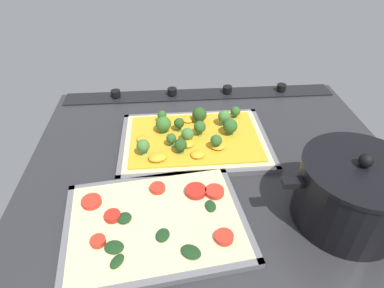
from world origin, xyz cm
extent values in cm
cube|color=#28282B|center=(0.00, 0.00, -1.50)|extent=(85.24, 72.10, 3.00)
cube|color=black|center=(0.00, -32.55, 0.40)|extent=(81.83, 7.00, 0.80)
cylinder|color=black|center=(-25.57, -32.55, 1.70)|extent=(2.80, 2.80, 1.80)
cylinder|color=black|center=(-8.52, -32.55, 1.70)|extent=(2.80, 2.80, 1.80)
cylinder|color=black|center=(8.52, -32.55, 1.70)|extent=(2.80, 2.80, 1.80)
cylinder|color=black|center=(25.57, -32.55, 1.70)|extent=(2.80, 2.80, 1.80)
cube|color=slate|center=(3.75, -7.84, 0.25)|extent=(36.48, 25.94, 0.50)
cube|color=slate|center=(3.83, -20.10, 0.65)|extent=(36.33, 1.44, 1.30)
cube|color=slate|center=(3.67, 4.41, 0.65)|extent=(36.33, 1.44, 1.30)
cube|color=slate|center=(-13.81, -7.96, 0.65)|extent=(1.37, 25.71, 1.30)
cube|color=slate|center=(21.31, -7.73, 0.65)|extent=(1.37, 25.71, 1.30)
cube|color=beige|center=(3.75, -7.84, 1.00)|extent=(34.07, 23.52, 1.00)
cube|color=gold|center=(3.75, -7.84, 1.70)|extent=(31.34, 21.18, 0.40)
cone|color=#68AD54|center=(5.57, -6.41, 2.33)|extent=(1.67, 1.67, 0.85)
sphere|color=#427533|center=(5.57, -6.41, 3.89)|extent=(3.04, 3.04, 3.04)
cone|color=#4D8B3F|center=(-0.79, -2.88, 2.57)|extent=(1.50, 1.50, 1.34)
sphere|color=#2D5B23|center=(-0.79, -2.88, 4.26)|extent=(2.72, 2.72, 2.72)
cone|color=#4D8B3F|center=(-5.03, -8.45, 2.44)|extent=(1.96, 1.96, 1.09)
sphere|color=#2D5B23|center=(-5.03, -8.45, 4.32)|extent=(3.56, 3.56, 3.56)
cone|color=#68AD54|center=(15.88, -2.09, 2.55)|extent=(1.66, 1.66, 1.29)
sphere|color=#427533|center=(15.88, -2.09, 4.32)|extent=(3.01, 3.01, 3.01)
cone|color=#4D8B3F|center=(-7.78, -16.03, 2.34)|extent=(1.44, 1.44, 0.87)
sphere|color=#2D5B23|center=(-7.78, -16.03, 3.75)|extent=(2.61, 2.61, 2.61)
cone|color=#427635|center=(7.38, -10.97, 2.54)|extent=(1.42, 1.42, 1.28)
sphere|color=#264C1C|center=(7.38, -10.97, 4.15)|extent=(2.59, 2.59, 2.59)
cone|color=#427635|center=(1.94, -14.51, 2.34)|extent=(2.07, 2.07, 0.88)
sphere|color=#264C1C|center=(1.94, -14.51, 4.20)|extent=(3.77, 3.77, 3.77)
cone|color=#4D8B3F|center=(11.59, -15.17, 2.55)|extent=(1.31, 1.31, 1.29)
sphere|color=#2D5B23|center=(11.59, -15.17, 4.08)|extent=(2.37, 2.37, 2.37)
cone|color=#4D8B3F|center=(9.49, -4.95, 2.45)|extent=(1.33, 1.33, 1.09)
sphere|color=#2D5B23|center=(9.49, -4.95, 3.90)|extent=(2.41, 2.41, 2.41)
cone|color=#68AD54|center=(-4.24, -12.67, 2.55)|extent=(1.79, 1.79, 1.29)
sphere|color=#427533|center=(-4.24, -12.67, 4.41)|extent=(3.25, 3.25, 3.25)
cone|color=#4D8B3F|center=(2.42, -8.70, 2.54)|extent=(1.63, 1.63, 1.27)
sphere|color=#2D5B23|center=(2.42, -8.70, 4.28)|extent=(2.96, 2.96, 2.96)
cone|color=#5B9F46|center=(11.25, -10.78, 2.33)|extent=(2.10, 2.10, 0.87)
sphere|color=#386B28|center=(11.25, -10.78, 4.20)|extent=(3.82, 3.82, 3.82)
cone|color=#427635|center=(7.46, -2.12, 2.43)|extent=(1.61, 1.61, 1.05)
sphere|color=#264C1C|center=(7.46, -2.12, 4.05)|extent=(2.92, 2.92, 2.92)
ellipsoid|color=gold|center=(12.70, 0.44, 2.54)|extent=(4.92, 4.20, 1.50)
ellipsoid|color=gold|center=(16.57, -7.26, 2.38)|extent=(3.10, 3.66, 1.13)
ellipsoid|color=gold|center=(4.97, -15.26, 2.37)|extent=(4.33, 4.34, 1.11)
ellipsoid|color=gold|center=(-1.30, -3.50, 2.49)|extent=(4.70, 4.73, 1.37)
ellipsoid|color=gold|center=(3.61, -0.51, 2.42)|extent=(4.55, 4.40, 1.22)
ellipsoid|color=gold|center=(5.59, -4.87, 2.44)|extent=(3.30, 3.79, 1.25)
cube|color=slate|center=(13.11, 16.91, 0.25)|extent=(35.91, 28.77, 0.50)
cube|color=slate|center=(14.53, 5.10, 0.65)|extent=(33.07, 5.16, 1.30)
cube|color=slate|center=(11.68, 28.71, 0.65)|extent=(33.07, 5.16, 1.30)
cube|color=slate|center=(-2.76, 15.00, 0.65)|extent=(4.18, 24.95, 1.30)
cube|color=slate|center=(28.97, 18.82, 0.65)|extent=(4.18, 24.95, 1.30)
cube|color=beige|center=(13.11, 16.91, 0.95)|extent=(33.24, 26.10, 0.90)
cylinder|color=red|center=(1.39, 11.07, 1.90)|extent=(3.81, 3.81, 1.00)
cylinder|color=red|center=(25.47, 11.86, 1.90)|extent=(3.82, 3.82, 1.00)
cylinder|color=red|center=(1.23, 22.07, 1.90)|extent=(3.35, 3.35, 1.00)
cylinder|color=#B22319|center=(5.13, 10.58, 1.90)|extent=(4.30, 4.30, 1.00)
cylinder|color=red|center=(22.85, 21.20, 1.90)|extent=(2.63, 2.63, 1.00)
cylinder|color=#B22319|center=(21.01, 15.80, 1.90)|extent=(3.03, 3.03, 1.00)
cylinder|color=red|center=(12.75, 9.15, 1.90)|extent=(3.09, 3.09, 1.00)
ellipsoid|color=#193819|center=(7.14, 24.50, 1.80)|extent=(4.49, 4.27, 0.60)
ellipsoid|color=#193819|center=(11.80, 20.73, 1.80)|extent=(3.01, 3.43, 0.60)
ellipsoid|color=#193819|center=(19.20, 25.30, 1.80)|extent=(3.09, 3.47, 0.60)
ellipsoid|color=#193819|center=(18.82, 16.35, 1.80)|extent=(3.55, 3.59, 0.60)
ellipsoid|color=#193819|center=(2.61, 14.66, 1.80)|extent=(2.30, 3.19, 0.60)
ellipsoid|color=#193819|center=(19.98, 22.55, 1.80)|extent=(4.02, 3.57, 0.60)
cylinder|color=black|center=(-22.57, 17.76, 5.99)|extent=(19.79, 19.79, 11.99)
cylinder|color=black|center=(-22.57, 17.76, 12.39)|extent=(20.19, 20.19, 0.80)
sphere|color=black|center=(-22.57, 17.76, 13.99)|extent=(2.40, 2.40, 2.40)
cube|color=black|center=(-10.87, 17.76, 9.83)|extent=(3.60, 2.00, 1.20)
camera|label=1|loc=(9.55, 56.98, 48.76)|focal=30.59mm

